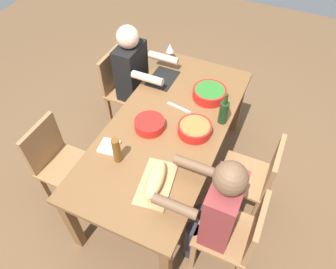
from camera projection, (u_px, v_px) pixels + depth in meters
name	position (u px, v px, depth m)	size (l,w,h in m)	color
ground_plane	(168.00, 177.00, 3.12)	(8.00, 8.00, 0.00)	brown
dining_table	(168.00, 132.00, 2.62)	(1.94, 0.91, 0.74)	brown
chair_near_center	(255.00, 176.00, 2.54)	(0.40, 0.40, 0.85)	#9E7044
chair_far_left	(58.00, 160.00, 2.65)	(0.40, 0.40, 0.85)	#9E7044
chair_near_left	(237.00, 234.00, 2.22)	(0.40, 0.40, 0.85)	#9E7044
diner_near_left	(216.00, 209.00, 2.11)	(0.41, 0.53, 1.20)	#2D2D38
chair_far_right	(121.00, 86.00, 3.29)	(0.40, 0.40, 0.85)	#9E7044
diner_far_right	(135.00, 74.00, 3.08)	(0.41, 0.53, 1.20)	#2D2D38
serving_bowl_fruit	(195.00, 129.00, 2.48)	(0.27, 0.27, 0.08)	red
serving_bowl_pasta	(150.00, 124.00, 2.51)	(0.24, 0.24, 0.08)	red
serving_bowl_greens	(209.00, 93.00, 2.75)	(0.29, 0.29, 0.09)	red
cutting_board	(156.00, 184.00, 2.18)	(0.40, 0.22, 0.02)	tan
bread_loaf	(156.00, 179.00, 2.14)	(0.32, 0.11, 0.09)	tan
wine_bottle	(224.00, 112.00, 2.51)	(0.08, 0.08, 0.29)	#193819
beer_bottle	(117.00, 150.00, 2.25)	(0.06, 0.06, 0.22)	brown
wine_glass	(170.00, 48.00, 3.10)	(0.08, 0.08, 0.17)	silver
fork_far_left	(112.00, 147.00, 2.40)	(0.02, 0.17, 0.01)	silver
placemat_far_right	(163.00, 78.00, 2.96)	(0.32, 0.23, 0.01)	black
carving_knife	(179.00, 108.00, 2.70)	(0.23, 0.02, 0.01)	silver
napkin_stack	(109.00, 147.00, 2.40)	(0.14, 0.14, 0.02)	white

